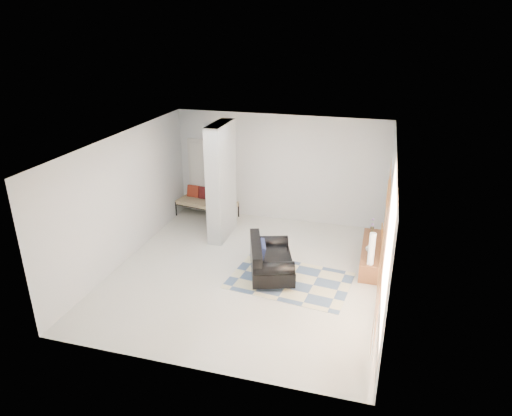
# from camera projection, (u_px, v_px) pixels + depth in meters

# --- Properties ---
(floor) EXTENTS (6.00, 6.00, 0.00)m
(floor) POSITION_uv_depth(u_px,v_px,m) (247.00, 272.00, 9.66)
(floor) COLOR beige
(floor) RESTS_ON ground
(ceiling) EXTENTS (6.00, 6.00, 0.00)m
(ceiling) POSITION_uv_depth(u_px,v_px,m) (246.00, 143.00, 8.60)
(ceiling) COLOR white
(ceiling) RESTS_ON wall_back
(wall_back) EXTENTS (6.00, 0.00, 6.00)m
(wall_back) POSITION_uv_depth(u_px,v_px,m) (280.00, 168.00, 11.81)
(wall_back) COLOR silver
(wall_back) RESTS_ON ground
(wall_front) EXTENTS (6.00, 0.00, 6.00)m
(wall_front) POSITION_uv_depth(u_px,v_px,m) (185.00, 290.00, 6.46)
(wall_front) COLOR silver
(wall_front) RESTS_ON ground
(wall_left) EXTENTS (0.00, 6.00, 6.00)m
(wall_left) POSITION_uv_depth(u_px,v_px,m) (124.00, 198.00, 9.82)
(wall_left) COLOR silver
(wall_left) RESTS_ON ground
(wall_right) EXTENTS (0.00, 6.00, 6.00)m
(wall_right) POSITION_uv_depth(u_px,v_px,m) (388.00, 227.00, 8.44)
(wall_right) COLOR silver
(wall_right) RESTS_ON ground
(partition_column) EXTENTS (0.35, 1.20, 2.80)m
(partition_column) POSITION_uv_depth(u_px,v_px,m) (221.00, 182.00, 10.83)
(partition_column) COLOR #ABB0B3
(partition_column) RESTS_ON floor
(hallway_door) EXTENTS (0.85, 0.06, 2.04)m
(hallway_door) POSITION_uv_depth(u_px,v_px,m) (204.00, 176.00, 12.44)
(hallway_door) COLOR beige
(hallway_door) RESTS_ON floor
(curtain) EXTENTS (0.00, 2.55, 2.55)m
(curtain) POSITION_uv_depth(u_px,v_px,m) (383.00, 252.00, 7.42)
(curtain) COLOR #FF9643
(curtain) RESTS_ON wall_right
(wall_art) EXTENTS (0.04, 0.45, 0.55)m
(wall_art) POSITION_uv_depth(u_px,v_px,m) (389.00, 193.00, 9.38)
(wall_art) COLOR #3C2110
(wall_art) RESTS_ON wall_right
(media_console) EXTENTS (0.45, 1.88, 0.80)m
(media_console) POSITION_uv_depth(u_px,v_px,m) (372.00, 254.00, 9.98)
(media_console) COLOR brown
(media_console) RESTS_ON floor
(loveseat) EXTENTS (1.24, 1.62, 0.76)m
(loveseat) POSITION_uv_depth(u_px,v_px,m) (269.00, 260.00, 9.41)
(loveseat) COLOR silver
(loveseat) RESTS_ON floor
(daybed) EXTENTS (1.70, 0.94, 0.77)m
(daybed) POSITION_uv_depth(u_px,v_px,m) (207.00, 201.00, 12.33)
(daybed) COLOR black
(daybed) RESTS_ON floor
(area_rug) EXTENTS (2.57, 1.87, 0.01)m
(area_rug) POSITION_uv_depth(u_px,v_px,m) (290.00, 280.00, 9.34)
(area_rug) COLOR beige
(area_rug) RESTS_ON floor
(cylinder_lamp) EXTENTS (0.12, 0.12, 0.68)m
(cylinder_lamp) POSITION_uv_depth(u_px,v_px,m) (372.00, 249.00, 9.05)
(cylinder_lamp) COLOR white
(cylinder_lamp) RESTS_ON media_console
(bronze_figurine) EXTENTS (0.13, 0.13, 0.23)m
(bronze_figurine) POSITION_uv_depth(u_px,v_px,m) (372.00, 231.00, 10.36)
(bronze_figurine) COLOR black
(bronze_figurine) RESTS_ON media_console
(vase) EXTENTS (0.20, 0.20, 0.20)m
(vase) POSITION_uv_depth(u_px,v_px,m) (370.00, 248.00, 9.62)
(vase) COLOR silver
(vase) RESTS_ON media_console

